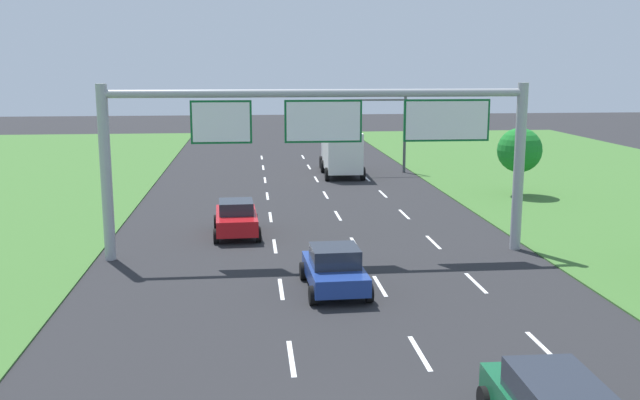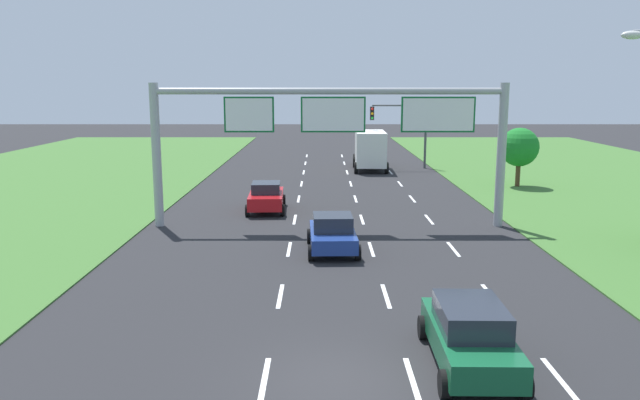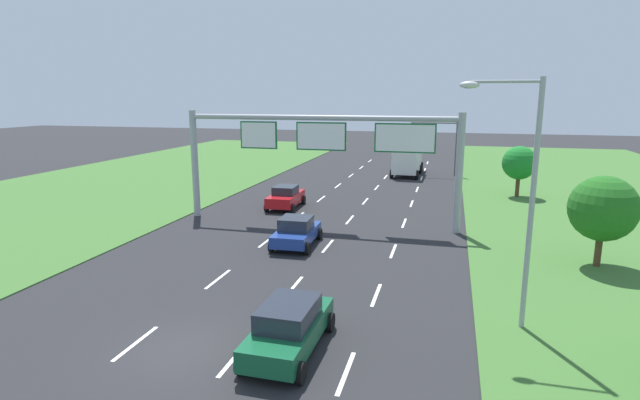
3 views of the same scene
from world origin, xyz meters
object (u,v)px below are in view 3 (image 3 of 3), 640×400
Objects in this scene: car_lead_silver at (289,327)px; sign_gantry at (323,145)px; roadside_tree_far at (519,163)px; car_near_red at (296,232)px; box_truck at (408,158)px; roadside_tree_mid at (603,209)px; street_lamp at (521,184)px; traffic_light_mast at (437,137)px; car_mid_lane at (286,197)px.

sign_gantry is (-2.91, 15.71, 4.12)m from car_lead_silver.
car_near_red is at bearing -127.61° from roadside_tree_far.
box_truck is 28.38m from roadside_tree_mid.
car_lead_silver is at bearing -75.72° from car_near_red.
street_lamp is at bearing 28.07° from car_lead_silver.
traffic_light_mast reaches higher than car_near_red.
car_near_red is 9.32m from car_mid_lane.
car_near_red is 0.95× the size of car_mid_lane.
sign_gantry is 15.64m from street_lamp.
street_lamp reaches higher than roadside_tree_mid.
box_truck is 22.06m from sign_gantry.
traffic_light_mast reaches higher than car_mid_lane.
traffic_light_mast is (3.20, 37.69, 3.04)m from car_lead_silver.
sign_gantry is at bearing 128.90° from street_lamp.
street_lamp reaches higher than box_truck.
sign_gantry is at bearing -47.50° from car_mid_lane.
street_lamp is 9.20m from roadside_tree_mid.
street_lamp is 24.56m from roadside_tree_far.
roadside_tree_far is at bearing 43.39° from sign_gantry.
box_truck is at bearing 81.14° from sign_gantry.
street_lamp is at bearing -38.00° from car_near_red.
car_mid_lane reaches higher than car_near_red.
car_lead_silver is at bearing -152.88° from street_lamp.
roadside_tree_far reaches higher than car_lead_silver.
car_mid_lane is 6.77m from sign_gantry.
car_mid_lane is at bearing 134.74° from sign_gantry.
roadside_tree_mid is (14.44, -4.55, -2.13)m from sign_gantry.
car_mid_lane is at bearing 130.39° from street_lamp.
car_mid_lane is 20.92m from traffic_light_mast.
traffic_light_mast is 11.98m from roadside_tree_far.
sign_gantry reaches higher than box_truck.
box_truck reaches higher than car_near_red.
box_truck is at bearing -171.34° from traffic_light_mast.
traffic_light_mast is 34.37m from street_lamp.
street_lamp is at bearing -51.10° from sign_gantry.
car_lead_silver is 16.17m from roadside_tree_mid.
roadside_tree_far is at bearing 50.45° from car_near_red.
roadside_tree_far is (9.43, -9.47, 1.01)m from box_truck.
sign_gantry is 17.74m from roadside_tree_far.
roadside_tree_mid is at bearing -65.51° from box_truck.
car_lead_silver reaches higher than car_near_red.
car_near_red is at bearing -96.31° from box_truck.
street_lamp is (13.59, -15.97, 4.29)m from car_mid_lane.
car_near_red is 14.84m from roadside_tree_mid.
traffic_light_mast reaches higher than car_lead_silver.
roadside_tree_mid is at bearing -72.57° from traffic_light_mast.
car_mid_lane is at bearing -110.38° from box_truck.
roadside_tree_mid reaches higher than box_truck.
sign_gantry is (0.25, 4.84, 4.17)m from car_near_red.
traffic_light_mast is (9.88, 18.18, 3.07)m from car_mid_lane.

